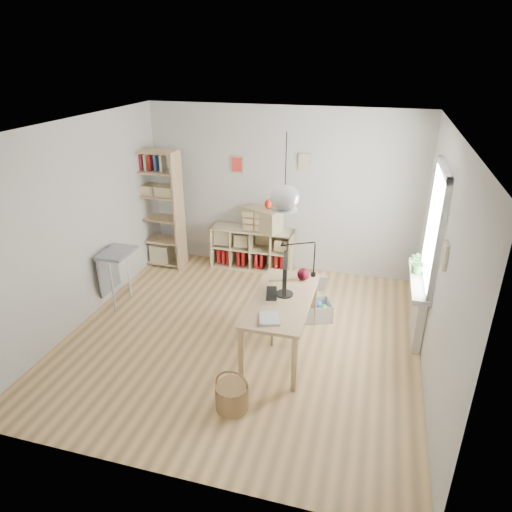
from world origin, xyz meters
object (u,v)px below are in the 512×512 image
(storage_chest, at_px, (312,306))
(monitor, at_px, (285,275))
(drawer_chest, at_px, (262,219))
(chair, at_px, (284,306))
(tall_bookshelf, at_px, (157,204))
(cube_shelf, at_px, (252,251))
(desk, at_px, (282,305))

(storage_chest, xyz_separation_m, monitor, (-0.24, -0.80, 0.84))
(storage_chest, distance_m, drawer_chest, 1.84)
(chair, bearing_deg, drawer_chest, 96.39)
(tall_bookshelf, bearing_deg, cube_shelf, 10.19)
(cube_shelf, xyz_separation_m, drawer_chest, (0.20, -0.04, 0.61))
(drawer_chest, bearing_deg, monitor, -43.48)
(tall_bookshelf, bearing_deg, monitor, -35.71)
(desk, distance_m, storage_chest, 1.04)
(desk, relative_size, storage_chest, 2.10)
(desk, height_order, cube_shelf, desk)
(monitor, bearing_deg, cube_shelf, 105.09)
(cube_shelf, xyz_separation_m, chair, (0.99, -1.92, 0.15))
(storage_chest, bearing_deg, monitor, -128.44)
(cube_shelf, bearing_deg, chair, -62.79)
(drawer_chest, bearing_deg, chair, -42.28)
(cube_shelf, distance_m, storage_chest, 1.86)
(chair, bearing_deg, monitor, -95.73)
(tall_bookshelf, relative_size, storage_chest, 2.80)
(storage_chest, height_order, monitor, monitor)
(desk, xyz_separation_m, monitor, (0.01, 0.08, 0.35))
(tall_bookshelf, bearing_deg, drawer_chest, 7.76)
(chair, relative_size, drawer_chest, 1.20)
(cube_shelf, distance_m, chair, 2.17)
(tall_bookshelf, distance_m, chair, 3.10)
(tall_bookshelf, height_order, chair, tall_bookshelf)
(monitor, bearing_deg, storage_chest, 62.53)
(cube_shelf, bearing_deg, storage_chest, -46.45)
(cube_shelf, relative_size, chair, 1.78)
(drawer_chest, bearing_deg, desk, -44.45)
(desk, height_order, drawer_chest, drawer_chest)
(desk, relative_size, cube_shelf, 1.07)
(tall_bookshelf, relative_size, chair, 2.54)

